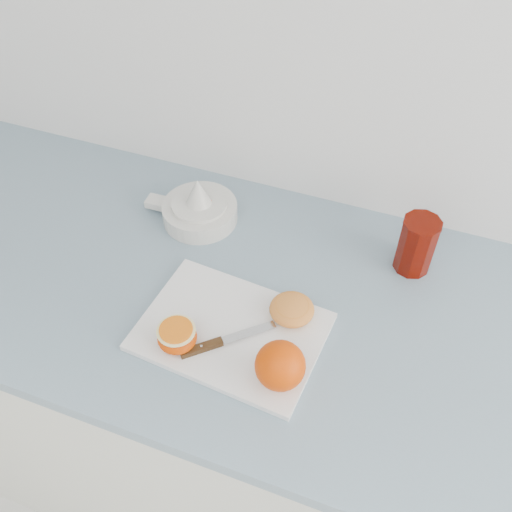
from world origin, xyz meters
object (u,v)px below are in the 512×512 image
(cutting_board, at_px, (231,331))
(red_tumbler, at_px, (416,247))
(half_orange, at_px, (177,336))
(citrus_juicer, at_px, (199,209))
(counter, at_px, (280,418))

(cutting_board, distance_m, red_tumbler, 0.38)
(half_orange, height_order, citrus_juicer, citrus_juicer)
(half_orange, bearing_deg, cutting_board, 38.80)
(counter, distance_m, cutting_board, 0.47)
(half_orange, bearing_deg, red_tumbler, 44.04)
(counter, bearing_deg, half_orange, -132.54)
(counter, xyz_separation_m, red_tumbler, (0.19, 0.17, 0.50))
(cutting_board, bearing_deg, red_tumbler, 45.34)
(citrus_juicer, xyz_separation_m, red_tumbler, (0.44, 0.02, 0.03))
(citrus_juicer, bearing_deg, half_orange, -72.01)
(cutting_board, xyz_separation_m, half_orange, (-0.07, -0.06, 0.03))
(counter, height_order, red_tumbler, red_tumbler)
(citrus_juicer, bearing_deg, counter, -31.53)
(cutting_board, bearing_deg, half_orange, -141.20)
(cutting_board, xyz_separation_m, red_tumbler, (0.26, 0.27, 0.05))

